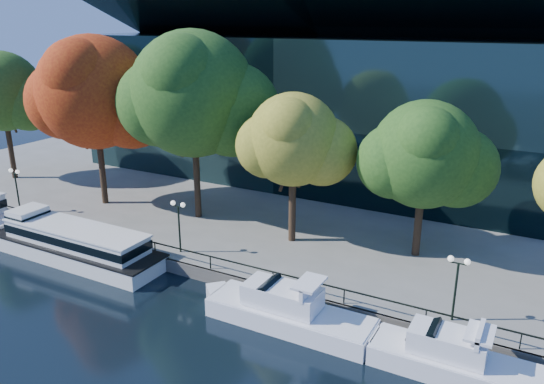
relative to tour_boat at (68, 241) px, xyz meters
The scene contains 15 objects.
ground 12.19m from the tour_boat, ahead, with size 160.00×160.00×0.00m, color black.
promenade 37.10m from the tour_boat, 71.06° to the left, with size 90.00×67.08×1.00m.
railing 12.21m from the tour_boat, ahead, with size 88.20×0.08×0.99m.
convention_building 32.33m from the tour_boat, 75.23° to the left, with size 50.00×24.57×21.43m.
tour_boat is the anchor object (origin of this frame).
cruiser_near 19.08m from the tour_boat, ahead, with size 11.49×2.96×3.33m.
cruiser_far 28.76m from the tour_boat, ahead, with size 9.70×2.69×3.17m.
tree_0 23.77m from the tour_boat, 152.86° to the left, with size 10.45×8.57×13.66m.
tree_1 13.91m from the tour_boat, 118.06° to the left, with size 12.73×10.44×15.56m.
tree_2 15.21m from the tour_boat, 61.53° to the left, with size 13.13×10.77×16.07m.
tree_3 19.14m from the tour_boat, 31.48° to the left, with size 8.83×7.24×11.70m.
tree_4 27.69m from the tour_boat, 24.62° to the left, with size 9.59×7.86×11.55m.
lamp_0 10.66m from the tour_boat, 161.93° to the left, with size 1.26×0.36×4.03m.
lamp_1 9.38m from the tour_boat, 20.84° to the left, with size 1.26×0.36×4.03m.
lamp_2 28.60m from the tour_boat, ahead, with size 1.26×0.36×4.03m.
Camera 1 is at (19.90, -24.39, 17.89)m, focal length 35.00 mm.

